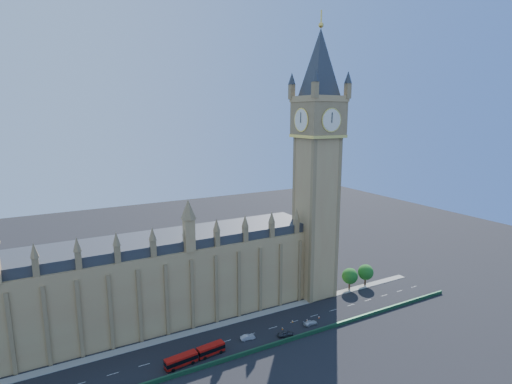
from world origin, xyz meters
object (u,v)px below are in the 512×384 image
red_bus (195,355)px  car_grey (285,333)px  car_silver (248,337)px  car_white (311,323)px

red_bus → car_grey: red_bus is taller
red_bus → car_silver: bearing=1.8°
car_grey → car_white: size_ratio=1.03×
car_grey → car_silver: bearing=76.3°
car_grey → car_white: car_grey is taller
car_silver → car_white: (21.41, -2.02, -0.05)m
car_white → red_bus: bearing=92.5°
red_bus → car_white: red_bus is taller
car_silver → car_white: size_ratio=0.95×
car_grey → car_white: 10.72m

